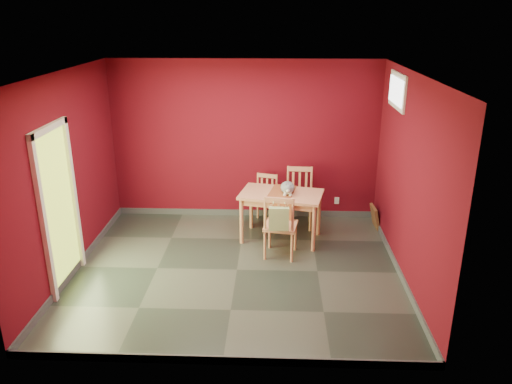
{
  "coord_description": "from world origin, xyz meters",
  "views": [
    {
      "loc": [
        0.51,
        -6.18,
        3.42
      ],
      "look_at": [
        0.25,
        0.45,
        1.0
      ],
      "focal_mm": 35.0,
      "sensor_mm": 36.0,
      "label": 1
    }
  ],
  "objects_px": {
    "chair_far_right": "(299,197)",
    "cat": "(288,185)",
    "tote_bag": "(279,219)",
    "chair_far_left": "(265,199)",
    "picture_frame": "(375,217)",
    "dining_table": "(281,199)",
    "chair_near": "(280,225)"
  },
  "relations": [
    {
      "from": "chair_far_left",
      "to": "picture_frame",
      "type": "bearing_deg",
      "value": -4.37
    },
    {
      "from": "chair_far_left",
      "to": "cat",
      "type": "relative_size",
      "value": 1.86
    },
    {
      "from": "chair_far_right",
      "to": "tote_bag",
      "type": "relative_size",
      "value": 2.44
    },
    {
      "from": "chair_near",
      "to": "picture_frame",
      "type": "xyz_separation_m",
      "value": [
        1.59,
        1.12,
        -0.32
      ]
    },
    {
      "from": "chair_near",
      "to": "chair_far_left",
      "type": "bearing_deg",
      "value": 101.25
    },
    {
      "from": "tote_bag",
      "to": "dining_table",
      "type": "bearing_deg",
      "value": 87.21
    },
    {
      "from": "chair_near",
      "to": "cat",
      "type": "distance_m",
      "value": 0.75
    },
    {
      "from": "chair_far_right",
      "to": "cat",
      "type": "bearing_deg",
      "value": -111.25
    },
    {
      "from": "tote_bag",
      "to": "chair_far_left",
      "type": "bearing_deg",
      "value": 98.66
    },
    {
      "from": "cat",
      "to": "chair_near",
      "type": "bearing_deg",
      "value": -69.24
    },
    {
      "from": "dining_table",
      "to": "cat",
      "type": "bearing_deg",
      "value": 22.3
    },
    {
      "from": "chair_far_right",
      "to": "cat",
      "type": "relative_size",
      "value": 2.2
    },
    {
      "from": "chair_far_left",
      "to": "chair_near",
      "type": "height_order",
      "value": "chair_near"
    },
    {
      "from": "chair_near",
      "to": "tote_bag",
      "type": "xyz_separation_m",
      "value": [
        -0.02,
        -0.23,
        0.19
      ]
    },
    {
      "from": "chair_far_right",
      "to": "chair_near",
      "type": "bearing_deg",
      "value": -105.31
    },
    {
      "from": "chair_far_left",
      "to": "cat",
      "type": "xyz_separation_m",
      "value": [
        0.36,
        -0.63,
        0.46
      ]
    },
    {
      "from": "chair_far_right",
      "to": "tote_bag",
      "type": "bearing_deg",
      "value": -103.85
    },
    {
      "from": "picture_frame",
      "to": "chair_far_right",
      "type": "bearing_deg",
      "value": 177.52
    },
    {
      "from": "chair_far_right",
      "to": "chair_far_left",
      "type": "bearing_deg",
      "value": 171.49
    },
    {
      "from": "chair_far_left",
      "to": "cat",
      "type": "height_order",
      "value": "cat"
    },
    {
      "from": "dining_table",
      "to": "chair_far_left",
      "type": "xyz_separation_m",
      "value": [
        -0.27,
        0.66,
        -0.25
      ]
    },
    {
      "from": "tote_bag",
      "to": "cat",
      "type": "relative_size",
      "value": 0.9
    },
    {
      "from": "chair_far_right",
      "to": "picture_frame",
      "type": "relative_size",
      "value": 2.64
    },
    {
      "from": "chair_near",
      "to": "picture_frame",
      "type": "distance_m",
      "value": 1.97
    },
    {
      "from": "chair_near",
      "to": "tote_bag",
      "type": "relative_size",
      "value": 2.44
    },
    {
      "from": "tote_bag",
      "to": "picture_frame",
      "type": "bearing_deg",
      "value": 39.82
    },
    {
      "from": "chair_far_left",
      "to": "picture_frame",
      "type": "xyz_separation_m",
      "value": [
        1.84,
        -0.14,
        -0.24
      ]
    },
    {
      "from": "chair_far_right",
      "to": "picture_frame",
      "type": "distance_m",
      "value": 1.31
    },
    {
      "from": "chair_far_right",
      "to": "cat",
      "type": "height_order",
      "value": "cat"
    },
    {
      "from": "chair_far_left",
      "to": "picture_frame",
      "type": "distance_m",
      "value": 1.86
    },
    {
      "from": "picture_frame",
      "to": "cat",
      "type": "bearing_deg",
      "value": -161.81
    },
    {
      "from": "tote_bag",
      "to": "cat",
      "type": "distance_m",
      "value": 0.89
    }
  ]
}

